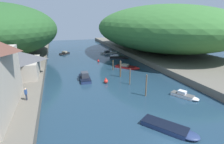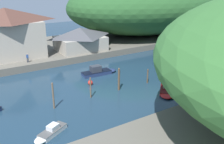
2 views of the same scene
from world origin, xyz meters
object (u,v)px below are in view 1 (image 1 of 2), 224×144
Objects in this scene: boat_navy_launch at (64,53)px; boat_white_cruiser at (171,129)px; boat_red_skiff at (120,58)px; boat_small_dinghy at (84,77)px; person_on_quay at (26,93)px; boat_open_rowboat at (128,67)px; boat_far_upstream at (109,53)px; boat_cabin_cruiser at (185,96)px; channel_buoy_near at (106,81)px; channel_buoy_far at (98,61)px; boathouse_shed at (16,63)px.

boat_navy_launch is 0.72× the size of boat_white_cruiser.
boat_small_dinghy is at bearing -17.40° from boat_red_skiff.
person_on_quay is (-23.07, -25.86, 2.05)m from boat_red_skiff.
boat_far_upstream is (1.29, 19.90, 0.04)m from boat_open_rowboat.
boat_open_rowboat is 19.94m from boat_far_upstream.
boat_cabin_cruiser is 14.04m from channel_buoy_near.
channel_buoy_far is 0.53× the size of person_on_quay.
boat_cabin_cruiser is 0.72× the size of boat_red_skiff.
boathouse_shed is 2.38× the size of boat_navy_launch.
boat_navy_launch reaches higher than boat_open_rowboat.
boat_red_skiff is 0.92× the size of boat_far_upstream.
channel_buoy_near reaches higher than boat_white_cruiser.
boat_small_dinghy is (2.39, -28.36, 0.19)m from boat_navy_launch.
channel_buoy_far reaches higher than boat_white_cruiser.
boat_far_upstream is (12.98, 24.97, -0.19)m from boat_small_dinghy.
boat_red_skiff is 3.52× the size of person_on_quay.
boat_red_skiff is at bearing 27.91° from boathouse_shed.
boat_cabin_cruiser is 0.71× the size of boat_white_cruiser.
boat_far_upstream is at bearing -138.35° from boat_open_rowboat.
boathouse_shed is at bearing 30.12° from person_on_quay.
boat_open_rowboat is at bearing 6.78° from boathouse_shed.
boathouse_shed reaches higher than person_on_quay.
boat_small_dinghy is 14.71m from channel_buoy_far.
boat_far_upstream is at bearing 65.12° from boat_small_dinghy.
boathouse_shed is 11.69× the size of channel_buoy_far.
boathouse_shed is 24.40m from boat_open_rowboat.
boathouse_shed is 12.93m from boat_small_dinghy.
boathouse_shed reaches higher than channel_buoy_far.
boat_cabin_cruiser is 29.56m from boat_red_skiff.
boathouse_shed reaches higher than channel_buoy_near.
channel_buoy_far is (0.12, 33.40, 0.07)m from boat_white_cruiser.
boat_open_rowboat is at bearing 46.57° from channel_buoy_near.
person_on_quay is (-21.01, -14.92, 2.03)m from boat_open_rowboat.
boat_white_cruiser is 18.58m from person_on_quay.
channel_buoy_far is (8.58, -15.01, 0.04)m from boat_navy_launch.
boat_white_cruiser is 33.40m from channel_buoy_far.
person_on_quay is at bearing -69.13° from boat_white_cruiser.
boathouse_shed is 28.18m from boat_navy_launch.
boat_cabin_cruiser is 18.70m from boat_open_rowboat.
boat_far_upstream is (25.27, 22.75, -3.53)m from boathouse_shed.
boat_navy_launch is 0.74× the size of boat_open_rowboat.
channel_buoy_near reaches higher than channel_buoy_far.
boat_navy_launch is 27.21m from boat_open_rowboat.
boathouse_shed reaches higher than boat_white_cruiser.
boat_white_cruiser is 3.60× the size of person_on_quay.
channel_buoy_far is (-7.55, -2.66, 0.09)m from boat_red_skiff.
boat_red_skiff is 11.13m from boat_open_rowboat.
boat_small_dinghy reaches higher than boat_open_rowboat.
person_on_quay is at bearing -38.09° from boat_cabin_cruiser.
boat_cabin_cruiser is 0.67× the size of boat_small_dinghy.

